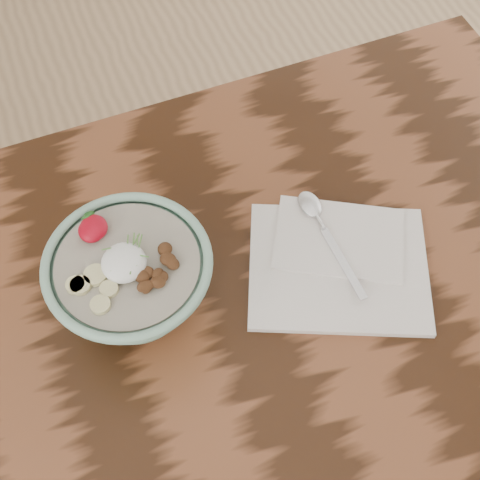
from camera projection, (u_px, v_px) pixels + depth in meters
The scene contains 4 objects.
table at pixel (117, 417), 92.47cm from camera, with size 160.00×90.00×75.00cm.
breakfast_bowl at pixel (132, 280), 85.13cm from camera, with size 21.12×21.12×13.97cm.
napkin at pixel (338, 261), 94.06cm from camera, with size 30.91×28.48×1.53cm.
spoon at pixel (318, 218), 96.30cm from camera, with size 3.32×19.13×1.00cm.
Camera 1 is at (5.63, -31.98, 157.29)cm, focal length 50.00 mm.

